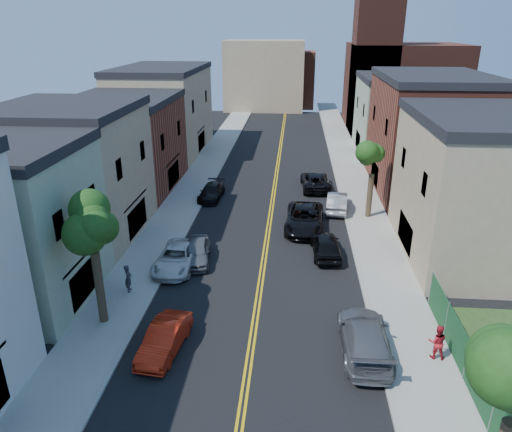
% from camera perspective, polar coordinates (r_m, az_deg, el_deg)
% --- Properties ---
extents(sidewalk_left, '(3.20, 100.00, 0.15)m').
position_cam_1_polar(sidewalk_left, '(49.63, -6.80, 4.79)').
color(sidewalk_left, gray).
rests_on(sidewalk_left, ground).
extents(sidewalk_right, '(3.20, 100.00, 0.15)m').
position_cam_1_polar(sidewalk_right, '(49.05, 11.67, 4.27)').
color(sidewalk_right, gray).
rests_on(sidewalk_right, ground).
extents(curb_left, '(0.30, 100.00, 0.15)m').
position_cam_1_polar(curb_left, '(49.31, -4.80, 4.75)').
color(curb_left, gray).
rests_on(curb_left, ground).
extents(curb_right, '(0.30, 100.00, 0.15)m').
position_cam_1_polar(curb_right, '(48.86, 9.63, 4.35)').
color(curb_right, gray).
rests_on(curb_right, ground).
extents(bldg_left_palegrn, '(9.00, 8.00, 8.50)m').
position_cam_1_polar(bldg_left_palegrn, '(29.34, -28.30, -1.46)').
color(bldg_left_palegrn, gray).
rests_on(bldg_left_palegrn, ground).
extents(bldg_left_tan_near, '(9.00, 10.00, 9.00)m').
position_cam_1_polar(bldg_left_tan_near, '(36.62, -21.14, 4.45)').
color(bldg_left_tan_near, '#998466').
rests_on(bldg_left_tan_near, ground).
extents(bldg_left_brick, '(9.00, 12.00, 8.00)m').
position_cam_1_polar(bldg_left_brick, '(46.52, -15.44, 8.00)').
color(bldg_left_brick, brown).
rests_on(bldg_left_brick, ground).
extents(bldg_left_tan_far, '(9.00, 16.00, 9.50)m').
position_cam_1_polar(bldg_left_tan_far, '(59.44, -11.02, 12.03)').
color(bldg_left_tan_far, '#998466').
rests_on(bldg_left_tan_far, ground).
extents(bldg_right_tan, '(9.00, 12.00, 9.00)m').
position_cam_1_polar(bldg_right_tan, '(34.32, 25.31, 2.68)').
color(bldg_right_tan, '#998466').
rests_on(bldg_right_tan, ground).
extents(bldg_right_brick, '(9.00, 14.00, 10.00)m').
position_cam_1_polar(bldg_right_brick, '(47.08, 19.87, 8.91)').
color(bldg_right_brick, brown).
rests_on(bldg_right_brick, ground).
extents(bldg_right_palegrn, '(9.00, 12.00, 8.50)m').
position_cam_1_polar(bldg_right_palegrn, '(60.60, 16.58, 11.24)').
color(bldg_right_palegrn, gray).
rests_on(bldg_right_palegrn, ground).
extents(church, '(16.20, 14.20, 22.60)m').
position_cam_1_polar(church, '(75.30, 16.43, 15.51)').
color(church, '#4C2319').
rests_on(church, ground).
extents(backdrop_left, '(14.00, 8.00, 12.00)m').
position_cam_1_polar(backdrop_left, '(89.06, 1.00, 16.42)').
color(backdrop_left, '#998466').
rests_on(backdrop_left, ground).
extents(backdrop_center, '(10.00, 8.00, 10.00)m').
position_cam_1_polar(backdrop_center, '(92.96, 3.72, 15.99)').
color(backdrop_center, brown).
rests_on(backdrop_center, ground).
extents(fence_right, '(0.04, 15.00, 1.90)m').
position_cam_1_polar(fence_right, '(22.27, 25.06, -17.82)').
color(fence_right, '#143F1E').
rests_on(fence_right, sidewalk_right).
extents(tree_left_mid, '(5.20, 5.20, 9.29)m').
position_cam_1_polar(tree_left_mid, '(24.01, -19.38, 1.16)').
color(tree_left_mid, '#312418').
rests_on(tree_left_mid, sidewalk_left).
extents(tree_right_far, '(4.40, 4.40, 8.03)m').
position_cam_1_polar(tree_right_far, '(38.01, 13.97, 7.86)').
color(tree_right_far, '#312418').
rests_on(tree_right_far, sidewalk_right).
extents(red_sedan, '(1.96, 4.32, 1.38)m').
position_cam_1_polar(red_sedan, '(23.84, -10.88, -14.21)').
color(red_sedan, '#B9200C').
rests_on(red_sedan, ground).
extents(white_pickup, '(2.52, 5.15, 1.41)m').
position_cam_1_polar(white_pickup, '(31.08, -9.44, -4.93)').
color(white_pickup, silver).
rests_on(white_pickup, ground).
extents(grey_car_left, '(2.22, 4.45, 1.45)m').
position_cam_1_polar(grey_car_left, '(31.65, -7.12, -4.22)').
color(grey_car_left, '#55585C').
rests_on(grey_car_left, ground).
extents(black_car_left, '(2.08, 4.58, 1.30)m').
position_cam_1_polar(black_car_left, '(42.91, -5.35, 2.89)').
color(black_car_left, black).
rests_on(black_car_left, ground).
extents(grey_car_right, '(2.28, 5.60, 1.62)m').
position_cam_1_polar(grey_car_right, '(23.88, 12.89, -13.96)').
color(grey_car_right, '#57595E').
rests_on(grey_car_right, ground).
extents(black_car_right, '(2.10, 4.61, 1.54)m').
position_cam_1_polar(black_car_right, '(32.52, 8.36, -3.46)').
color(black_car_right, black).
rests_on(black_car_right, ground).
extents(silver_car_right, '(2.09, 4.80, 1.53)m').
position_cam_1_polar(silver_car_right, '(40.52, 9.66, 1.68)').
color(silver_car_right, '#9B9CA2').
rests_on(silver_car_right, ground).
extents(dark_car_right_far, '(2.94, 5.75, 1.55)m').
position_cam_1_polar(dark_car_right_far, '(45.71, 7.14, 4.19)').
color(dark_car_right_far, black).
rests_on(dark_car_right_far, ground).
extents(black_suv_lane, '(3.12, 6.27, 1.70)m').
position_cam_1_polar(black_suv_lane, '(36.48, 5.83, -0.30)').
color(black_suv_lane, black).
rests_on(black_suv_lane, ground).
extents(pedestrian_left, '(0.52, 0.68, 1.66)m').
position_cam_1_polar(pedestrian_left, '(28.70, -15.03, -7.20)').
color(pedestrian_left, '#292830').
rests_on(pedestrian_left, sidewalk_left).
extents(pedestrian_right, '(0.91, 0.75, 1.72)m').
position_cam_1_polar(pedestrian_right, '(24.20, 20.85, -13.88)').
color(pedestrian_right, '#B01B24').
rests_on(pedestrian_right, sidewalk_right).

